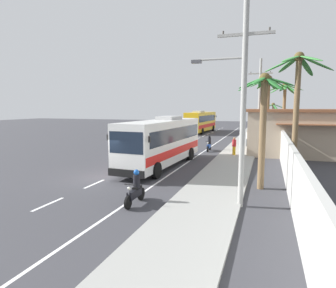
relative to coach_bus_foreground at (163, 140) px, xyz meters
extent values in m
plane|color=#3A3A3F|center=(-1.93, -4.95, -1.95)|extent=(160.00, 160.00, 0.00)
cube|color=#999993|center=(4.87, 5.05, -1.88)|extent=(3.20, 90.00, 0.14)
cube|color=white|center=(-1.93, -9.96, -1.94)|extent=(0.16, 2.00, 0.01)
cube|color=white|center=(-1.93, -6.21, -1.94)|extent=(0.16, 2.00, 0.01)
cube|color=white|center=(-1.93, -2.46, -1.94)|extent=(0.16, 2.00, 0.01)
cube|color=white|center=(-1.93, 1.29, -1.94)|extent=(0.16, 2.00, 0.01)
cube|color=white|center=(-1.93, 5.03, -1.94)|extent=(0.16, 2.00, 0.01)
cube|color=white|center=(-1.93, 8.78, -1.94)|extent=(0.16, 2.00, 0.01)
cube|color=white|center=(-1.93, 12.53, -1.94)|extent=(0.16, 2.00, 0.01)
cube|color=white|center=(-1.93, 16.28, -1.94)|extent=(0.16, 2.00, 0.01)
cube|color=white|center=(-1.93, 20.02, -1.94)|extent=(0.16, 2.00, 0.01)
cube|color=white|center=(-1.93, 23.77, -1.94)|extent=(0.16, 2.00, 0.01)
cube|color=white|center=(-1.93, 27.52, -1.94)|extent=(0.16, 2.00, 0.01)
cube|color=white|center=(-1.93, 31.27, -1.94)|extent=(0.16, 2.00, 0.01)
cube|color=white|center=(-1.93, 35.01, -1.94)|extent=(0.16, 2.00, 0.01)
cube|color=white|center=(-1.93, 38.76, -1.94)|extent=(0.16, 2.00, 0.01)
cube|color=white|center=(-1.93, 42.51, -1.94)|extent=(0.16, 2.00, 0.01)
cube|color=white|center=(1.43, 10.05, -1.94)|extent=(0.14, 70.00, 0.01)
cube|color=#B2B2AD|center=(8.67, 9.05, -0.70)|extent=(0.24, 60.00, 2.49)
cube|color=silver|center=(0.00, -0.03, -0.02)|extent=(2.96, 10.87, 3.07)
cube|color=#192333|center=(0.01, 0.17, 0.52)|extent=(2.95, 10.01, 0.98)
cube|color=#192333|center=(-0.27, -5.36, 0.44)|extent=(2.23, 0.21, 1.29)
cube|color=red|center=(0.00, -0.03, -0.71)|extent=(2.98, 10.66, 0.55)
cube|color=black|center=(-0.27, -5.45, -1.36)|extent=(2.38, 0.28, 0.44)
cube|color=#B7B7B7|center=(0.07, 1.32, 1.66)|extent=(1.45, 2.43, 0.28)
cube|color=black|center=(1.13, -5.22, 0.67)|extent=(0.12, 0.09, 0.36)
cube|color=black|center=(-1.65, -5.08, 0.67)|extent=(0.12, 0.09, 0.36)
cylinder|color=black|center=(1.00, -3.85, -1.43)|extent=(0.37, 1.05, 1.04)
cylinder|color=black|center=(-1.38, -3.73, -1.43)|extent=(0.37, 1.05, 1.04)
cylinder|color=black|center=(1.35, 3.14, -1.43)|extent=(0.37, 1.05, 1.04)
cylinder|color=black|center=(-1.03, 3.26, -1.43)|extent=(0.37, 1.05, 1.04)
cube|color=gold|center=(-3.82, 30.07, 0.04)|extent=(3.01, 12.40, 3.19)
cube|color=#192333|center=(-3.83, 29.87, 0.60)|extent=(3.00, 11.42, 1.02)
cube|color=#192333|center=(-3.56, 36.17, 0.52)|extent=(2.29, 0.20, 1.34)
cube|color=red|center=(-3.82, 30.07, -0.68)|extent=(3.04, 12.16, 0.57)
cube|color=black|center=(-3.56, 36.26, -1.36)|extent=(2.45, 0.26, 0.44)
cube|color=#B7B7B7|center=(-3.89, 28.53, 1.78)|extent=(1.48, 2.76, 0.28)
cube|color=black|center=(-4.99, 36.02, 0.76)|extent=(0.12, 0.09, 0.36)
cube|color=black|center=(-2.14, 35.90, 0.76)|extent=(0.12, 0.09, 0.36)
cylinder|color=black|center=(-4.86, 34.42, -1.43)|extent=(0.36, 1.05, 1.04)
cylinder|color=black|center=(-2.42, 34.32, -1.43)|extent=(0.36, 1.05, 1.04)
cylinder|color=black|center=(-5.20, 26.43, -1.43)|extent=(0.36, 1.05, 1.04)
cylinder|color=black|center=(-2.76, 26.32, -1.43)|extent=(0.36, 1.05, 1.04)
cylinder|color=black|center=(1.87, 7.94, -1.65)|extent=(0.11, 0.60, 0.60)
cylinder|color=black|center=(1.85, 9.30, -1.65)|extent=(0.13, 0.60, 0.60)
cube|color=#1947B2|center=(1.86, 8.57, -1.43)|extent=(0.25, 1.10, 0.36)
cube|color=black|center=(1.86, 8.87, -1.23)|extent=(0.25, 0.60, 0.12)
cylinder|color=gray|center=(1.87, 8.06, -1.35)|extent=(0.06, 0.32, 0.67)
cylinder|color=black|center=(1.87, 8.16, -0.91)|extent=(0.56, 0.05, 0.04)
sphere|color=#EAEACC|center=(1.87, 8.04, -1.05)|extent=(0.14, 0.14, 0.14)
cylinder|color=black|center=(1.86, 8.82, -0.93)|extent=(0.32, 0.32, 0.59)
sphere|color=black|center=(1.86, 8.82, -0.50)|extent=(0.26, 0.26, 0.26)
cylinder|color=black|center=(1.83, -9.32, -1.65)|extent=(0.10, 0.60, 0.60)
cylinder|color=black|center=(1.84, -7.96, -1.65)|extent=(0.12, 0.60, 0.60)
cube|color=black|center=(1.83, -8.69, -1.43)|extent=(0.24, 1.10, 0.36)
cube|color=black|center=(1.83, -8.39, -1.23)|extent=(0.24, 0.60, 0.12)
cylinder|color=gray|center=(1.83, -9.20, -1.35)|extent=(0.06, 0.32, 0.67)
cylinder|color=black|center=(1.83, -9.10, -0.91)|extent=(0.56, 0.04, 0.04)
sphere|color=#EAEACC|center=(1.83, -9.22, -1.05)|extent=(0.14, 0.14, 0.14)
cylinder|color=black|center=(1.83, -8.44, -0.92)|extent=(0.32, 0.32, 0.61)
sphere|color=blue|center=(1.83, -8.44, -0.49)|extent=(0.26, 0.26, 0.26)
cylinder|color=black|center=(5.41, 12.72, -1.38)|extent=(0.28, 0.28, 0.86)
cylinder|color=beige|center=(5.41, 12.72, -0.61)|extent=(0.36, 0.36, 0.68)
sphere|color=tan|center=(5.41, 12.72, -0.18)|extent=(0.21, 0.21, 0.21)
cylinder|color=gold|center=(4.64, 6.18, -1.42)|extent=(0.28, 0.28, 0.77)
cylinder|color=red|center=(4.64, 6.18, -0.73)|extent=(0.36, 0.36, 0.61)
sphere|color=#9E704C|center=(4.64, 6.18, -0.32)|extent=(0.23, 0.23, 0.23)
cylinder|color=#9E9E99|center=(6.43, -7.35, 2.58)|extent=(0.24, 0.24, 9.05)
cube|color=#9E9E99|center=(6.43, -7.35, 5.50)|extent=(2.34, 0.12, 0.12)
cylinder|color=#4C4742|center=(5.49, -7.35, 5.62)|extent=(0.08, 0.08, 0.16)
cylinder|color=#4C4742|center=(7.36, -7.35, 5.62)|extent=(0.08, 0.08, 0.16)
cylinder|color=#9E9E99|center=(5.38, -7.35, 4.55)|extent=(2.09, 0.09, 0.09)
cube|color=#4C4C51|center=(4.34, -7.35, 4.49)|extent=(0.44, 0.24, 0.14)
cylinder|color=#9E9E99|center=(6.55, 10.49, 2.68)|extent=(0.24, 0.24, 9.24)
cube|color=#9E9E99|center=(6.55, 10.49, 5.84)|extent=(2.33, 0.12, 0.12)
cylinder|color=#4C4742|center=(5.62, 10.49, 5.96)|extent=(0.08, 0.08, 0.16)
cylinder|color=#4C4742|center=(7.48, 10.49, 5.96)|extent=(0.08, 0.08, 0.16)
cylinder|color=brown|center=(8.98, -1.81, 1.67)|extent=(0.32, 0.32, 7.23)
ellipsoid|color=#3D893D|center=(9.91, -1.70, 4.95)|extent=(1.94, 0.58, 0.98)
ellipsoid|color=#3D893D|center=(9.45, -1.04, 4.89)|extent=(1.26, 1.78, 1.11)
ellipsoid|color=#3D893D|center=(8.48, -0.99, 5.03)|extent=(1.34, 1.87, 0.82)
ellipsoid|color=#3D893D|center=(8.06, -1.94, 4.95)|extent=(1.95, 0.63, 0.98)
ellipsoid|color=#3D893D|center=(8.49, -2.67, 5.12)|extent=(1.31, 1.93, 0.65)
ellipsoid|color=#3D893D|center=(9.47, -2.67, 5.10)|extent=(1.30, 1.92, 0.70)
sphere|color=brown|center=(8.98, -1.81, 5.34)|extent=(0.56, 0.56, 0.56)
cylinder|color=brown|center=(9.03, 13.58, 1.43)|extent=(0.33, 0.33, 6.76)
ellipsoid|color=#337F33|center=(9.94, 13.55, 4.59)|extent=(1.87, 0.42, 0.76)
ellipsoid|color=#337F33|center=(9.54, 14.26, 4.46)|extent=(1.34, 1.62, 1.02)
ellipsoid|color=#337F33|center=(8.81, 14.47, 4.61)|extent=(0.81, 1.90, 0.72)
ellipsoid|color=#337F33|center=(8.16, 13.83, 4.59)|extent=(1.88, 0.86, 0.75)
ellipsoid|color=#337F33|center=(8.26, 13.26, 4.43)|extent=(1.74, 1.00, 1.06)
ellipsoid|color=#337F33|center=(9.00, 12.67, 4.61)|extent=(0.43, 1.88, 0.73)
ellipsoid|color=#337F33|center=(9.54, 12.90, 4.47)|extent=(1.35, 1.63, 0.99)
sphere|color=brown|center=(9.03, 13.58, 4.86)|extent=(0.56, 0.56, 0.56)
cylinder|color=brown|center=(8.10, 28.98, 0.48)|extent=(0.25, 0.25, 4.85)
ellipsoid|color=#3D893D|center=(9.06, 29.16, 2.65)|extent=(2.01, 0.71, 0.83)
ellipsoid|color=#3D893D|center=(8.38, 29.84, 2.50)|extent=(0.90, 1.89, 1.11)
ellipsoid|color=#3D893D|center=(7.36, 29.61, 2.66)|extent=(1.75, 1.56, 0.80)
ellipsoid|color=#3D893D|center=(7.23, 28.54, 2.67)|extent=(1.94, 1.22, 0.77)
ellipsoid|color=#3D893D|center=(8.46, 28.17, 2.47)|extent=(1.07, 1.83, 1.16)
sphere|color=brown|center=(8.10, 28.98, 2.95)|extent=(0.56, 0.56, 0.56)
cylinder|color=brown|center=(7.38, 7.59, 1.53)|extent=(0.28, 0.28, 6.94)
ellipsoid|color=#28702D|center=(8.17, 7.58, 4.63)|extent=(1.66, 0.39, 1.05)
ellipsoid|color=#28702D|center=(7.65, 8.35, 4.64)|extent=(0.90, 1.69, 1.03)
ellipsoid|color=#28702D|center=(6.86, 8.23, 4.66)|extent=(1.35, 1.54, 0.98)
ellipsoid|color=#28702D|center=(6.55, 7.43, 4.70)|extent=(1.76, 0.68, 0.90)
ellipsoid|color=#28702D|center=(6.87, 6.89, 4.78)|extent=(1.33, 1.66, 0.75)
ellipsoid|color=#28702D|center=(7.72, 6.81, 4.73)|extent=(1.03, 1.75, 0.84)
sphere|color=brown|center=(7.38, 7.59, 5.05)|extent=(0.56, 0.56, 0.56)
cylinder|color=brown|center=(7.20, -4.06, 1.00)|extent=(0.35, 0.35, 5.89)
ellipsoid|color=#28702D|center=(7.93, -4.08, 3.80)|extent=(1.51, 0.41, 0.59)
ellipsoid|color=#28702D|center=(7.53, -3.42, 3.77)|extent=(1.00, 1.48, 0.65)
ellipsoid|color=#28702D|center=(7.07, -3.33, 3.84)|extent=(0.63, 1.55, 0.52)
ellipsoid|color=#28702D|center=(6.52, -3.82, 3.78)|extent=(1.52, 0.82, 0.64)
ellipsoid|color=#28702D|center=(6.55, -4.25, 3.69)|extent=(1.46, 0.75, 0.81)
ellipsoid|color=#28702D|center=(6.95, -4.75, 3.82)|extent=(0.86, 1.54, 0.55)
ellipsoid|color=#28702D|center=(7.63, -4.58, 3.67)|extent=(1.17, 1.31, 0.84)
sphere|color=brown|center=(7.20, -4.06, 3.99)|extent=(0.56, 0.56, 0.56)
camera|label=1|loc=(7.46, -20.18, 2.46)|focal=30.74mm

